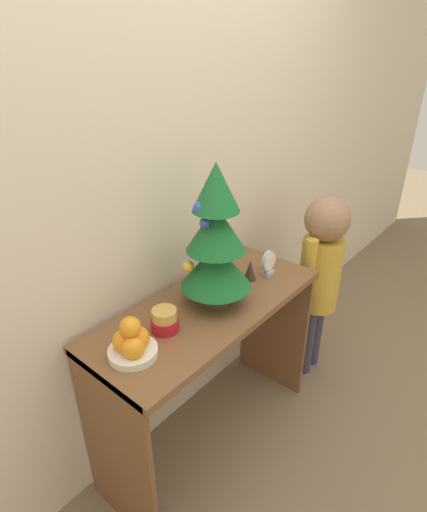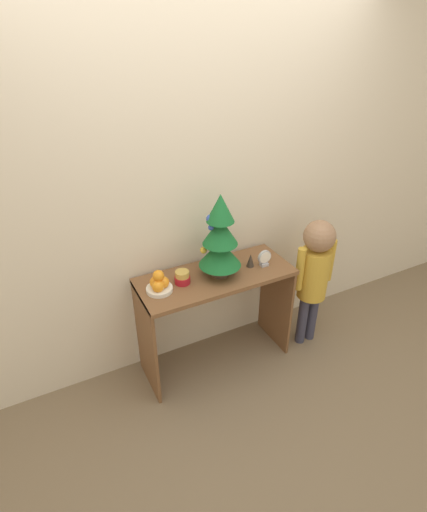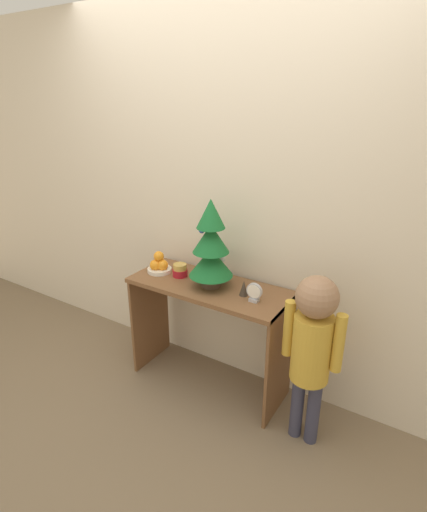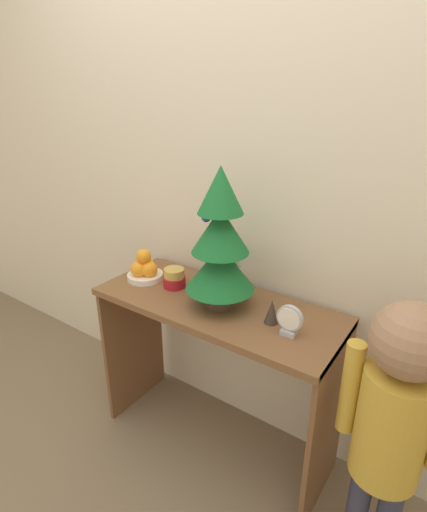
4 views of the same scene
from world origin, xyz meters
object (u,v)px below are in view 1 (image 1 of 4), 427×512
Objects in this scene: figurine at (250,270)px; fruit_bowl at (132,343)px; singing_bowl at (165,321)px; mini_tree at (216,241)px; child_figure at (321,266)px; desk_clock at (268,263)px.

fruit_bowl is at bearing 179.46° from figurine.
figurine is (0.50, -0.02, 0.01)m from singing_bowl.
fruit_bowl is at bearing 179.44° from mini_tree.
child_figure is (0.72, -0.12, -0.36)m from mini_tree.
fruit_bowl is 0.17m from singing_bowl.
fruit_bowl reaches higher than singing_bowl.
desk_clock is at bearing -6.89° from mini_tree.
singing_bowl is 1.00m from child_figure.
desk_clock reaches higher than figurine.
mini_tree is 0.82m from child_figure.
child_figure reaches higher than desk_clock.
child_figure is (0.98, -0.14, -0.13)m from singing_bowl.
child_figure is (0.48, -0.12, -0.14)m from figurine.
fruit_bowl is (-0.42, 0.00, -0.22)m from mini_tree.
desk_clock is (0.75, -0.04, 0.01)m from fruit_bowl.
mini_tree is at bearing 179.49° from figurine.
mini_tree reaches higher than desk_clock.
desk_clock is (0.59, -0.06, 0.02)m from singing_bowl.
fruit_bowl is at bearing -174.07° from singing_bowl.
child_figure is at bearing -13.61° from figurine.
singing_bowl is 0.59m from desk_clock.
fruit_bowl is 1.16m from child_figure.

